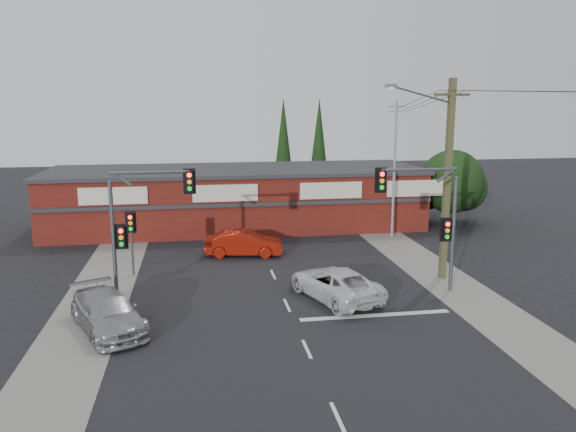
{
  "coord_description": "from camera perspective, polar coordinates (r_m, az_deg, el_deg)",
  "views": [
    {
      "loc": [
        -3.73,
        -22.99,
        8.83
      ],
      "look_at": [
        0.49,
        3.0,
        3.5
      ],
      "focal_mm": 35.0,
      "sensor_mm": 36.0,
      "label": 1
    }
  ],
  "objects": [
    {
      "name": "verge_left",
      "position": [
        29.73,
        -18.12,
        -6.39
      ],
      "size": [
        3.0,
        70.0,
        0.02
      ],
      "primitive_type": "cube",
      "color": "gray",
      "rests_on": "ground"
    },
    {
      "name": "traffic_mast_left",
      "position": [
        25.61,
        -15.08,
        0.03
      ],
      "size": [
        3.77,
        0.27,
        5.97
      ],
      "color": "#47494C",
      "rests_on": "ground"
    },
    {
      "name": "traffic_mast_right",
      "position": [
        26.68,
        14.36,
        0.54
      ],
      "size": [
        3.96,
        0.27,
        5.97
      ],
      "color": "#47494C",
      "rests_on": "ground"
    },
    {
      "name": "conifer_near",
      "position": [
        47.66,
        -0.47,
        7.42
      ],
      "size": [
        1.8,
        1.8,
        9.25
      ],
      "color": "#2D2116",
      "rests_on": "ground"
    },
    {
      "name": "utility_pole",
      "position": [
        28.86,
        15.68,
        4.19
      ],
      "size": [
        4.38,
        0.59,
        10.0
      ],
      "color": "brown",
      "rests_on": "ground"
    },
    {
      "name": "power_lines",
      "position": [
        23.88,
        21.96,
        11.15
      ],
      "size": [
        2.01,
        29.0,
        1.22
      ],
      "color": "black",
      "rests_on": "ground"
    },
    {
      "name": "steel_pole",
      "position": [
        37.46,
        10.75,
        4.93
      ],
      "size": [
        1.2,
        0.16,
        9.0
      ],
      "color": "gray",
      "rests_on": "ground"
    },
    {
      "name": "pedestal_signal",
      "position": [
        29.9,
        -15.66,
        -1.38
      ],
      "size": [
        0.55,
        0.27,
        3.38
      ],
      "color": "#47494C",
      "rests_on": "ground"
    },
    {
      "name": "verge_right",
      "position": [
        31.79,
        13.87,
        -5.0
      ],
      "size": [
        3.0,
        70.0,
        0.02
      ],
      "primitive_type": "cube",
      "color": "gray",
      "rests_on": "ground"
    },
    {
      "name": "white_suv",
      "position": [
        25.9,
        4.82,
        -6.82
      ],
      "size": [
        4.01,
        5.73,
        1.45
      ],
      "primitive_type": "imported",
      "rotation": [
        0.0,
        0.0,
        3.48
      ],
      "color": "silver",
      "rests_on": "ground"
    },
    {
      "name": "tree_cluster",
      "position": [
        43.03,
        16.26,
        3.07
      ],
      "size": [
        5.9,
        5.1,
        5.5
      ],
      "color": "#2D2116",
      "rests_on": "ground"
    },
    {
      "name": "conifer_far",
      "position": [
        50.26,
        3.16,
        7.61
      ],
      "size": [
        1.8,
        1.8,
        9.25
      ],
      "color": "#2D2116",
      "rests_on": "ground"
    },
    {
      "name": "lane_dashes",
      "position": [
        25.18,
        -0.11,
        -9.04
      ],
      "size": [
        0.12,
        38.19,
        0.01
      ],
      "color": "silver",
      "rests_on": "ground"
    },
    {
      "name": "shop_building",
      "position": [
        40.63,
        -5.23,
        1.92
      ],
      "size": [
        27.3,
        8.4,
        4.22
      ],
      "color": "#511510",
      "rests_on": "ground"
    },
    {
      "name": "silver_suv",
      "position": [
        23.49,
        -17.87,
        -9.29
      ],
      "size": [
        3.92,
        5.42,
        1.46
      ],
      "primitive_type": "imported",
      "rotation": [
        0.0,
        0.0,
        0.42
      ],
      "color": "#9EA0A3",
      "rests_on": "ground"
    },
    {
      "name": "stop_line",
      "position": [
        24.33,
        8.87,
        -9.93
      ],
      "size": [
        6.5,
        0.35,
        0.01
      ],
      "primitive_type": "cube",
      "color": "silver",
      "rests_on": "ground"
    },
    {
      "name": "road_strip",
      "position": [
        29.58,
        -1.56,
        -5.91
      ],
      "size": [
        14.0,
        70.0,
        0.01
      ],
      "primitive_type": "cube",
      "color": "black",
      "rests_on": "ground"
    },
    {
      "name": "red_sedan",
      "position": [
        32.99,
        -4.51,
        -2.78
      ],
      "size": [
        4.68,
        2.21,
        1.48
      ],
      "primitive_type": "imported",
      "rotation": [
        0.0,
        0.0,
        1.42
      ],
      "color": "#951609",
      "rests_on": "ground"
    },
    {
      "name": "ground",
      "position": [
        24.91,
        0.0,
        -9.31
      ],
      "size": [
        120.0,
        120.0,
        0.0
      ],
      "primitive_type": "plane",
      "color": "black",
      "rests_on": "ground"
    }
  ]
}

